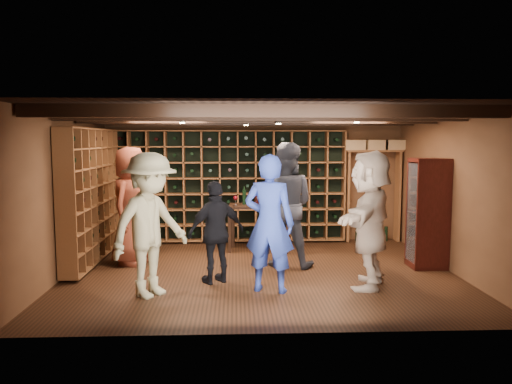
{
  "coord_description": "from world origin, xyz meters",
  "views": [
    {
      "loc": [
        -0.4,
        -7.66,
        2.08
      ],
      "look_at": [
        -0.07,
        0.2,
        1.25
      ],
      "focal_mm": 35.0,
      "sensor_mm": 36.0,
      "label": 1
    }
  ],
  "objects_px": {
    "display_cabinet": "(428,215)",
    "guest_red_floral": "(131,206)",
    "tasting_table": "(259,210)",
    "man_blue_shirt": "(269,223)",
    "man_grey_suit": "(285,205)",
    "guest_beige": "(370,219)",
    "guest_woman_black": "(216,232)",
    "guest_khaki": "(150,225)"
  },
  "relations": [
    {
      "from": "guest_khaki",
      "to": "tasting_table",
      "type": "distance_m",
      "value": 3.1
    },
    {
      "from": "display_cabinet",
      "to": "guest_red_floral",
      "type": "bearing_deg",
      "value": 174.82
    },
    {
      "from": "display_cabinet",
      "to": "man_grey_suit",
      "type": "bearing_deg",
      "value": 175.25
    },
    {
      "from": "guest_red_floral",
      "to": "guest_woman_black",
      "type": "xyz_separation_m",
      "value": [
        1.46,
        -1.19,
        -0.24
      ]
    },
    {
      "from": "display_cabinet",
      "to": "man_blue_shirt",
      "type": "xyz_separation_m",
      "value": [
        -2.65,
        -1.19,
        0.09
      ]
    },
    {
      "from": "man_grey_suit",
      "to": "tasting_table",
      "type": "xyz_separation_m",
      "value": [
        -0.37,
        1.16,
        -0.25
      ]
    },
    {
      "from": "man_blue_shirt",
      "to": "guest_beige",
      "type": "bearing_deg",
      "value": -156.03
    },
    {
      "from": "guest_red_floral",
      "to": "guest_woman_black",
      "type": "relative_size",
      "value": 1.32
    },
    {
      "from": "man_grey_suit",
      "to": "guest_woman_black",
      "type": "relative_size",
      "value": 1.36
    },
    {
      "from": "display_cabinet",
      "to": "guest_woman_black",
      "type": "bearing_deg",
      "value": -167.6
    },
    {
      "from": "guest_woman_black",
      "to": "tasting_table",
      "type": "bearing_deg",
      "value": -137.6
    },
    {
      "from": "guest_red_floral",
      "to": "tasting_table",
      "type": "xyz_separation_m",
      "value": [
        2.18,
        0.91,
        -0.22
      ]
    },
    {
      "from": "display_cabinet",
      "to": "man_grey_suit",
      "type": "distance_m",
      "value": 2.32
    },
    {
      "from": "guest_woman_black",
      "to": "guest_khaki",
      "type": "bearing_deg",
      "value": 5.36
    },
    {
      "from": "man_grey_suit",
      "to": "guest_beige",
      "type": "distance_m",
      "value": 1.62
    },
    {
      "from": "man_grey_suit",
      "to": "guest_beige",
      "type": "bearing_deg",
      "value": 146.86
    },
    {
      "from": "man_blue_shirt",
      "to": "guest_red_floral",
      "type": "xyz_separation_m",
      "value": [
        -2.2,
        1.63,
        0.04
      ]
    },
    {
      "from": "guest_woman_black",
      "to": "man_grey_suit",
      "type": "bearing_deg",
      "value": -167.96
    },
    {
      "from": "man_blue_shirt",
      "to": "tasting_table",
      "type": "bearing_deg",
      "value": -72.58
    },
    {
      "from": "guest_red_floral",
      "to": "man_grey_suit",
      "type": "bearing_deg",
      "value": -79.95
    },
    {
      "from": "man_blue_shirt",
      "to": "guest_khaki",
      "type": "relative_size",
      "value": 0.99
    },
    {
      "from": "man_grey_suit",
      "to": "guest_woman_black",
      "type": "bearing_deg",
      "value": 55.78
    },
    {
      "from": "man_blue_shirt",
      "to": "guest_woman_black",
      "type": "xyz_separation_m",
      "value": [
        -0.74,
        0.44,
        -0.2
      ]
    },
    {
      "from": "guest_red_floral",
      "to": "guest_beige",
      "type": "xyz_separation_m",
      "value": [
        3.63,
        -1.45,
        -0.02
      ]
    },
    {
      "from": "display_cabinet",
      "to": "guest_khaki",
      "type": "xyz_separation_m",
      "value": [
        -4.24,
        -1.32,
        0.1
      ]
    },
    {
      "from": "guest_red_floral",
      "to": "guest_woman_black",
      "type": "height_order",
      "value": "guest_red_floral"
    },
    {
      "from": "man_grey_suit",
      "to": "guest_red_floral",
      "type": "distance_m",
      "value": 2.57
    },
    {
      "from": "guest_red_floral",
      "to": "guest_khaki",
      "type": "xyz_separation_m",
      "value": [
        0.61,
        -1.76,
        -0.03
      ]
    },
    {
      "from": "man_blue_shirt",
      "to": "guest_woman_black",
      "type": "distance_m",
      "value": 0.88
    },
    {
      "from": "display_cabinet",
      "to": "tasting_table",
      "type": "distance_m",
      "value": 2.99
    },
    {
      "from": "man_blue_shirt",
      "to": "man_grey_suit",
      "type": "distance_m",
      "value": 1.43
    },
    {
      "from": "man_grey_suit",
      "to": "man_blue_shirt",
      "type": "bearing_deg",
      "value": 90.81
    },
    {
      "from": "man_grey_suit",
      "to": "tasting_table",
      "type": "bearing_deg",
      "value": -57.12
    },
    {
      "from": "man_blue_shirt",
      "to": "guest_beige",
      "type": "distance_m",
      "value": 1.44
    },
    {
      "from": "guest_beige",
      "to": "guest_woman_black",
      "type": "bearing_deg",
      "value": -73.33
    },
    {
      "from": "guest_woman_black",
      "to": "guest_red_floral",
      "type": "bearing_deg",
      "value": -67.64
    },
    {
      "from": "guest_woman_black",
      "to": "guest_khaki",
      "type": "relative_size",
      "value": 0.78
    },
    {
      "from": "man_blue_shirt",
      "to": "guest_khaki",
      "type": "xyz_separation_m",
      "value": [
        -1.59,
        -0.13,
        0.01
      ]
    },
    {
      "from": "display_cabinet",
      "to": "guest_red_floral",
      "type": "relative_size",
      "value": 0.89
    },
    {
      "from": "guest_khaki",
      "to": "guest_beige",
      "type": "bearing_deg",
      "value": -45.29
    },
    {
      "from": "display_cabinet",
      "to": "guest_red_floral",
      "type": "height_order",
      "value": "guest_red_floral"
    },
    {
      "from": "display_cabinet",
      "to": "guest_red_floral",
      "type": "xyz_separation_m",
      "value": [
        -4.85,
        0.44,
        0.13
      ]
    }
  ]
}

